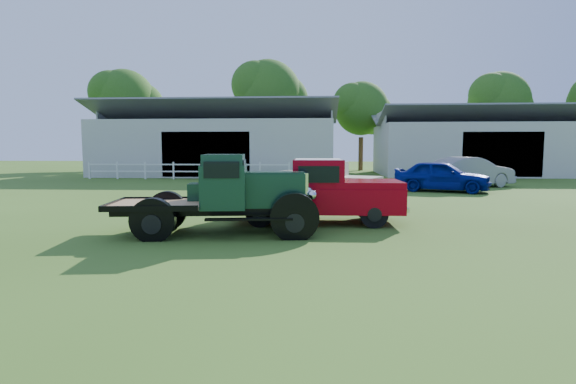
# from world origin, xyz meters

# --- Properties ---
(ground) EXTENTS (120.00, 120.00, 0.00)m
(ground) POSITION_xyz_m (0.00, 0.00, 0.00)
(ground) COLOR #375618
(shed_left) EXTENTS (18.80, 10.20, 5.60)m
(shed_left) POSITION_xyz_m (-7.00, 26.00, 2.80)
(shed_left) COLOR #A1A1A0
(shed_left) RESTS_ON ground
(shed_right) EXTENTS (16.80, 9.20, 5.20)m
(shed_right) POSITION_xyz_m (14.00, 27.00, 2.60)
(shed_right) COLOR #A1A1A0
(shed_right) RESTS_ON ground
(fence_rail) EXTENTS (14.20, 0.16, 1.20)m
(fence_rail) POSITION_xyz_m (-8.00, 20.00, 0.60)
(fence_rail) COLOR white
(fence_rail) RESTS_ON ground
(tree_a) EXTENTS (6.30, 6.30, 10.50)m
(tree_a) POSITION_xyz_m (-18.00, 33.00, 5.25)
(tree_a) COLOR #285212
(tree_a) RESTS_ON ground
(tree_b) EXTENTS (6.90, 6.90, 11.50)m
(tree_b) POSITION_xyz_m (-4.00, 34.00, 5.75)
(tree_b) COLOR #285212
(tree_b) RESTS_ON ground
(tree_c) EXTENTS (5.40, 5.40, 9.00)m
(tree_c) POSITION_xyz_m (5.00, 33.00, 4.50)
(tree_c) COLOR #285212
(tree_c) RESTS_ON ground
(tree_d) EXTENTS (6.00, 6.00, 10.00)m
(tree_d) POSITION_xyz_m (18.00, 34.00, 5.00)
(tree_d) COLOR #285212
(tree_d) RESTS_ON ground
(vintage_flatbed) EXTENTS (5.33, 2.65, 2.03)m
(vintage_flatbed) POSITION_xyz_m (-1.49, 0.86, 1.01)
(vintage_flatbed) COLOR #163827
(vintage_flatbed) RESTS_ON ground
(red_pickup) EXTENTS (5.21, 2.10, 1.88)m
(red_pickup) POSITION_xyz_m (0.87, 2.74, 0.94)
(red_pickup) COLOR #990011
(red_pickup) RESTS_ON ground
(white_pickup) EXTENTS (4.68, 3.33, 1.60)m
(white_pickup) POSITION_xyz_m (1.27, 7.30, 0.80)
(white_pickup) COLOR beige
(white_pickup) RESTS_ON ground
(misc_car_blue) EXTENTS (4.94, 3.35, 1.56)m
(misc_car_blue) POSITION_xyz_m (7.11, 12.46, 0.78)
(misc_car_blue) COLOR navy
(misc_car_blue) RESTS_ON ground
(misc_car_grey) EXTENTS (5.34, 3.61, 1.66)m
(misc_car_grey) POSITION_xyz_m (9.29, 15.08, 0.83)
(misc_car_grey) COLOR gray
(misc_car_grey) RESTS_ON ground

